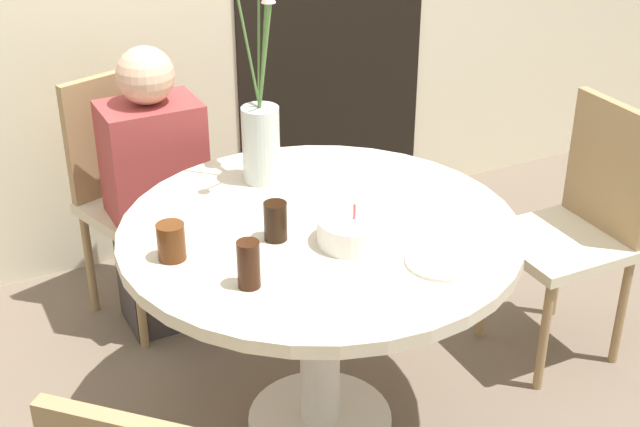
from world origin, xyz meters
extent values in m
plane|color=#6B5B4C|center=(0.00, 0.00, 0.00)|extent=(16.00, 16.00, 0.00)
cylinder|color=beige|center=(0.00, 0.00, 0.72)|extent=(1.17, 1.17, 0.04)
cylinder|color=silver|center=(0.00, 0.00, 0.36)|extent=(0.13, 0.13, 0.67)
cylinder|color=silver|center=(0.00, 0.00, 0.01)|extent=(0.47, 0.47, 0.03)
cube|color=beige|center=(-0.27, 0.88, 0.45)|extent=(0.50, 0.50, 0.04)
cube|color=#997A51|center=(-0.33, 1.06, 0.70)|extent=(0.37, 0.15, 0.46)
cylinder|color=#997A51|center=(-0.39, 0.67, 0.21)|extent=(0.03, 0.03, 0.43)
cylinder|color=#997A51|center=(-0.06, 0.77, 0.21)|extent=(0.03, 0.03, 0.43)
cylinder|color=#997A51|center=(-0.49, 1.00, 0.21)|extent=(0.03, 0.03, 0.43)
cylinder|color=#997A51|center=(-0.16, 1.10, 0.21)|extent=(0.03, 0.03, 0.43)
cube|color=beige|center=(0.93, -0.01, 0.45)|extent=(0.41, 0.41, 0.04)
cube|color=#997A51|center=(1.11, -0.02, 0.70)|extent=(0.04, 0.38, 0.46)
cylinder|color=#997A51|center=(0.76, 0.16, 0.21)|extent=(0.03, 0.03, 0.43)
cylinder|color=#997A51|center=(0.75, -0.18, 0.21)|extent=(0.03, 0.03, 0.43)
cylinder|color=#997A51|center=(1.10, 0.15, 0.21)|extent=(0.03, 0.03, 0.43)
cylinder|color=#997A51|center=(1.09, -0.19, 0.21)|extent=(0.03, 0.03, 0.43)
cylinder|color=white|center=(0.04, -0.13, 0.78)|extent=(0.21, 0.21, 0.07)
cylinder|color=#E54C4C|center=(0.04, -0.13, 0.84)|extent=(0.01, 0.01, 0.04)
cylinder|color=silver|center=(-0.03, 0.36, 0.86)|extent=(0.12, 0.12, 0.25)
cylinder|color=#4C7538|center=(0.01, 0.37, 1.18)|extent=(0.08, 0.04, 0.40)
cylinder|color=#4C7538|center=(-0.04, 0.28, 1.18)|extent=(0.03, 0.15, 0.39)
cylinder|color=#4C7538|center=(-0.06, 0.39, 1.26)|extent=(0.07, 0.08, 0.54)
cylinder|color=#4C7538|center=(0.02, 0.39, 1.21)|extent=(0.09, 0.07, 0.44)
cylinder|color=#4C7538|center=(0.02, 0.41, 1.20)|extent=(0.10, 0.12, 0.43)
cylinder|color=#4C7538|center=(0.00, 0.41, 1.17)|extent=(0.07, 0.11, 0.38)
cylinder|color=silver|center=(0.20, -0.34, 0.74)|extent=(0.21, 0.21, 0.01)
cylinder|color=black|center=(-0.15, -0.01, 0.79)|extent=(0.07, 0.07, 0.11)
cylinder|color=#33190C|center=(-0.31, -0.21, 0.80)|extent=(0.06, 0.06, 0.13)
cylinder|color=#51280F|center=(-0.44, 0.02, 0.79)|extent=(0.08, 0.08, 0.10)
cube|color=#383333|center=(-0.25, 0.81, 0.23)|extent=(0.31, 0.24, 0.47)
cube|color=#993838|center=(-0.25, 0.81, 0.68)|extent=(0.34, 0.24, 0.42)
sphere|color=#D1A889|center=(-0.25, 0.81, 0.99)|extent=(0.20, 0.20, 0.20)
camera|label=1|loc=(-1.03, -2.02, 1.98)|focal=50.00mm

